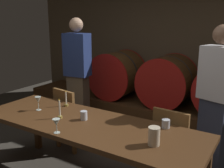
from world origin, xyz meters
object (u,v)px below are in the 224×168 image
at_px(candle_left, 66,102).
at_px(candle_right, 60,112).
at_px(dining_table, 87,129).
at_px(pitcher, 154,136).
at_px(cup_right, 166,124).
at_px(guest_right, 216,102).
at_px(guest_left, 78,75).
at_px(wine_glass_right, 56,123).
at_px(wine_glass_center, 38,100).
at_px(cup_left, 84,115).
at_px(chair_right, 173,141).
at_px(chair_left, 70,116).
at_px(wine_barrel_center, 167,81).
at_px(wine_barrel_left, 117,74).

relative_size(candle_left, candle_right, 0.90).
distance_m(dining_table, pitcher, 0.81).
xyz_separation_m(candle_right, cup_right, (1.07, 0.36, -0.02)).
height_order(guest_right, pitcher, guest_right).
distance_m(guest_left, wine_glass_right, 1.75).
bearing_deg(wine_glass_center, wine_glass_right, -29.56).
bearing_deg(cup_left, wine_glass_right, -92.04).
bearing_deg(candle_left, wine_glass_right, -54.99).
bearing_deg(guest_right, candle_right, 53.60).
xyz_separation_m(candle_left, candle_right, (0.21, -0.34, 0.01)).
bearing_deg(chair_right, candle_left, 17.71).
bearing_deg(guest_right, cup_left, 56.20).
distance_m(chair_left, wine_glass_right, 1.23).
height_order(wine_glass_right, cup_left, wine_glass_right).
height_order(guest_left, candle_left, guest_left).
height_order(chair_left, wine_glass_center, wine_glass_center).
bearing_deg(pitcher, guest_left, 146.22).
relative_size(guest_left, candle_left, 8.89).
height_order(guest_right, candle_left, guest_right).
relative_size(wine_glass_right, cup_right, 1.62).
relative_size(chair_right, guest_right, 0.50).
bearing_deg(dining_table, cup_right, 22.38).
height_order(wine_barrel_center, guest_right, guest_right).
relative_size(guest_left, wine_glass_right, 12.94).
relative_size(dining_table, pitcher, 15.21).
height_order(candle_right, pitcher, candle_right).
xyz_separation_m(guest_right, wine_glass_right, (-1.16, -1.34, -0.04)).
height_order(chair_right, cup_right, chair_right).
relative_size(wine_barrel_center, pitcher, 5.27).
height_order(chair_left, chair_right, same).
bearing_deg(chair_left, dining_table, 150.05).
bearing_deg(dining_table, cup_left, 149.07).
distance_m(pitcher, wine_glass_right, 0.91).
xyz_separation_m(dining_table, guest_right, (1.07, 0.99, 0.21)).
xyz_separation_m(guest_left, candle_right, (0.71, -1.18, -0.11)).
xyz_separation_m(dining_table, candle_left, (-0.53, 0.28, 0.13)).
bearing_deg(cup_right, wine_glass_right, -141.65).
bearing_deg(wine_barrel_left, dining_table, -66.87).
xyz_separation_m(guest_right, cup_left, (-1.15, -0.94, -0.09)).
xyz_separation_m(chair_left, guest_left, (-0.27, 0.52, 0.45)).
bearing_deg(chair_left, guest_right, -159.62).
relative_size(chair_left, chair_right, 1.00).
xyz_separation_m(candle_left, cup_right, (1.28, 0.02, -0.01)).
distance_m(guest_left, candle_right, 1.38).
height_order(chair_right, candle_right, candle_right).
distance_m(wine_barrel_left, dining_table, 2.34).
distance_m(wine_barrel_left, candle_left, 1.91).
bearing_deg(wine_glass_right, wine_barrel_left, 108.34).
distance_m(guest_right, cup_right, 0.76).
xyz_separation_m(chair_right, cup_right, (0.01, -0.30, 0.32)).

